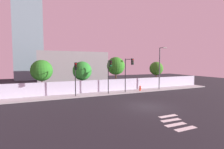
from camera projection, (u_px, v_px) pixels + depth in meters
name	position (u px, v px, depth m)	size (l,w,h in m)	color
ground_plane	(148.00, 106.00, 16.89)	(80.00, 80.00, 0.00)	black
sidewalk	(115.00, 93.00, 24.39)	(36.00, 2.40, 0.15)	#AAAAAA
perimeter_wall	(112.00, 85.00, 25.50)	(36.00, 0.18, 1.80)	silver
crosswalk_marking	(175.00, 122.00, 12.44)	(2.65, 3.00, 0.01)	silver
traffic_light_left	(110.00, 70.00, 22.54)	(0.35, 1.19, 4.71)	black
traffic_light_center	(76.00, 72.00, 20.45)	(0.42, 1.60, 4.42)	black
traffic_light_right	(129.00, 68.00, 23.45)	(0.59, 1.70, 4.99)	black
street_lamp_curbside	(160.00, 65.00, 26.61)	(0.64, 1.68, 6.86)	#4C4C51
fire_hydrant	(140.00, 88.00, 25.56)	(0.44, 0.26, 0.78)	red
roadside_tree_leftmost	(42.00, 71.00, 22.24)	(2.90, 2.90, 4.93)	brown
roadside_tree_midleft	(82.00, 71.00, 24.48)	(2.85, 2.85, 4.74)	brown
roadside_tree_midright	(116.00, 66.00, 26.64)	(2.92, 2.92, 5.48)	brown
roadside_tree_rightmost	(156.00, 69.00, 29.94)	(2.47, 2.47, 4.73)	brown
low_building_distant	(73.00, 68.00, 36.75)	(14.71, 6.00, 6.94)	gray
tower_on_skyline	(28.00, 18.00, 43.08)	(7.11, 5.00, 32.72)	gray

